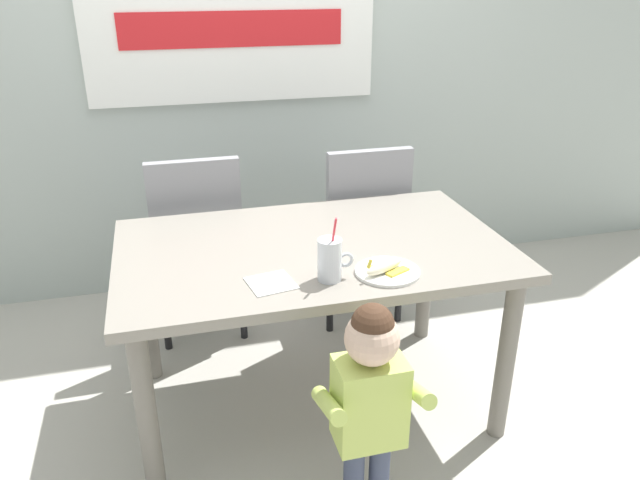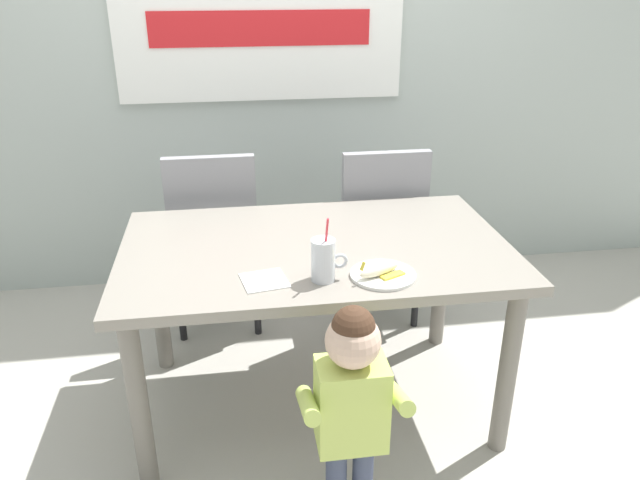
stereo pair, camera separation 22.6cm
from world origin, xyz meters
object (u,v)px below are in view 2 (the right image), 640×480
object	(u,v)px
dining_chair_left	(214,232)
milk_cup	(324,262)
toddler_standing	(352,395)
dining_chair_right	(378,226)
dining_table	(316,267)
paper_napkin	(264,280)
snack_plate	(383,275)
peeled_banana	(380,270)

from	to	relation	value
dining_chair_left	milk_cup	bearing A→B (deg)	111.78
toddler_standing	dining_chair_right	bearing A→B (deg)	72.94
dining_table	paper_napkin	size ratio (longest dim) A/B	10.01
toddler_standing	snack_plate	size ratio (longest dim) A/B	3.64
snack_plate	peeled_banana	distance (m)	0.03
peeled_banana	dining_table	bearing A→B (deg)	120.55
dining_chair_left	peeled_banana	xyz separation A→B (m)	(0.59, -1.00, 0.24)
snack_plate	peeled_banana	size ratio (longest dim) A/B	1.31
milk_cup	paper_napkin	distance (m)	0.21
dining_chair_right	toddler_standing	world-z (taller)	dining_chair_right
dining_chair_right	paper_napkin	world-z (taller)	dining_chair_right
snack_plate	paper_napkin	size ratio (longest dim) A/B	1.53
peeled_banana	paper_napkin	xyz separation A→B (m)	(-0.40, 0.03, -0.03)
toddler_standing	snack_plate	distance (m)	0.45
paper_napkin	snack_plate	bearing A→B (deg)	-3.82
milk_cup	snack_plate	size ratio (longest dim) A/B	1.07
paper_napkin	toddler_standing	bearing A→B (deg)	-56.80
toddler_standing	paper_napkin	distance (m)	0.49
dining_chair_left	snack_plate	xyz separation A→B (m)	(0.60, -0.99, 0.22)
dining_chair_right	milk_cup	xyz separation A→B (m)	(-0.43, -0.94, 0.28)
milk_cup	dining_table	bearing A→B (deg)	87.14
dining_chair_left	paper_napkin	xyz separation A→B (m)	(0.19, -0.97, 0.22)
snack_plate	paper_napkin	world-z (taller)	snack_plate
dining_chair_right	toddler_standing	bearing A→B (deg)	72.94
dining_table	dining_chair_left	bearing A→B (deg)	120.51
toddler_standing	milk_cup	distance (m)	0.45
toddler_standing	peeled_banana	distance (m)	0.45
toddler_standing	snack_plate	world-z (taller)	toddler_standing
dining_chair_left	toddler_standing	distance (m)	1.40
peeled_banana	toddler_standing	bearing A→B (deg)	-116.00
dining_chair_left	peeled_banana	world-z (taller)	dining_chair_left
toddler_standing	paper_napkin	bearing A→B (deg)	123.20
dining_table	snack_plate	distance (m)	0.37
dining_chair_right	snack_plate	world-z (taller)	dining_chair_right
dining_table	toddler_standing	xyz separation A→B (m)	(0.02, -0.64, -0.13)
toddler_standing	peeled_banana	xyz separation A→B (m)	(0.16, 0.33, 0.26)
dining_chair_right	toddler_standing	xyz separation A→B (m)	(-0.39, -1.28, -0.02)
dining_table	snack_plate	world-z (taller)	snack_plate
milk_cup	dining_chair_left	bearing A→B (deg)	111.78
dining_chair_right	snack_plate	size ratio (longest dim) A/B	4.17
snack_plate	peeled_banana	world-z (taller)	peeled_banana
dining_table	paper_napkin	world-z (taller)	paper_napkin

